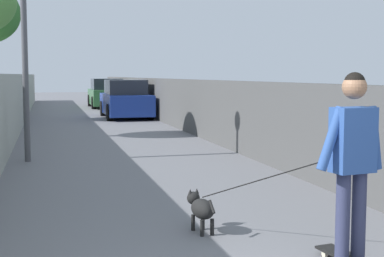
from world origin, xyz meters
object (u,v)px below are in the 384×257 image
object	(u,v)px
lamp_post	(24,20)
car_far	(107,94)
car_near	(126,100)
person_skateboarder	(353,150)
dog	(202,208)

from	to	relation	value
lamp_post	car_far	size ratio (longest dim) A/B	0.98
car_near	car_far	bearing A→B (deg)	0.00
person_skateboarder	car_far	distance (m)	25.46
lamp_post	car_near	size ratio (longest dim) A/B	0.99
lamp_post	dog	size ratio (longest dim) A/B	2.41
person_skateboarder	car_near	bearing A→B (deg)	-1.38
person_skateboarder	dog	bearing A→B (deg)	36.06
person_skateboarder	dog	xyz separation A→B (m)	(1.39, 1.02, -0.79)
car_near	car_far	distance (m)	7.42
lamp_post	car_near	bearing A→B (deg)	-17.74
car_near	car_far	xyz separation A→B (m)	(7.42, 0.00, 0.00)
lamp_post	person_skateboarder	distance (m)	7.95
dog	car_near	bearing A→B (deg)	-4.98
person_skateboarder	car_far	world-z (taller)	person_skateboarder
lamp_post	car_near	world-z (taller)	lamp_post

